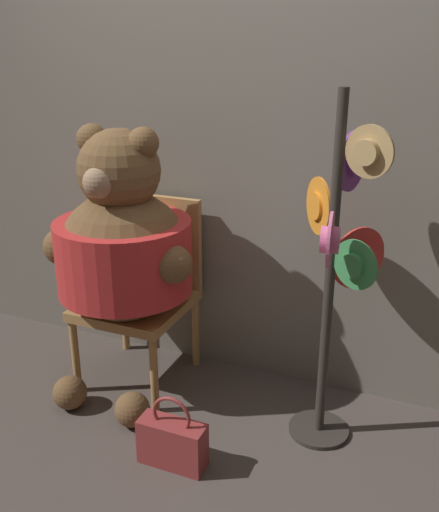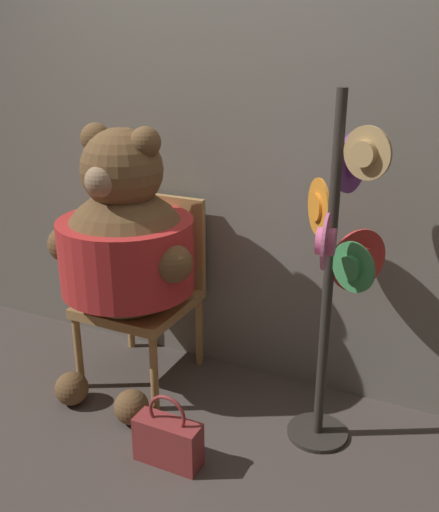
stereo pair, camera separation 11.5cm
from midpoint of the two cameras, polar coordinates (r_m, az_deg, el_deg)
name	(u,v)px [view 2 (the right image)]	position (r m, az deg, el deg)	size (l,w,h in m)	color
ground_plane	(169,431)	(2.81, -3.88, -17.06)	(14.00, 14.00, 0.00)	#4C423D
wall_back	(234,139)	(2.90, 2.58, 11.63)	(8.00, 0.10, 2.52)	slate
chair	(148,284)	(3.05, -6.14, -2.77)	(0.52, 0.54, 0.96)	#B2844C
teddy_bear	(126,246)	(2.81, -8.22, 0.98)	(0.80, 0.71, 1.37)	brown
hat_display_rack	(339,261)	(2.42, 13.17, -0.54)	(0.39, 0.54, 1.56)	#332D28
handbag_on_ground	(168,440)	(2.58, -3.84, -17.90)	(0.29, 0.11, 0.34)	maroon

